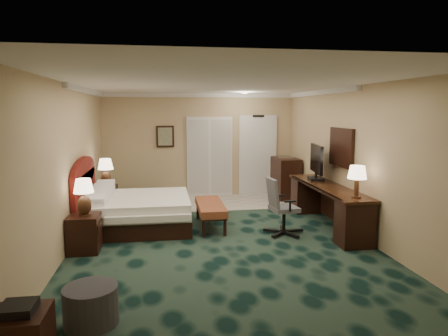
{
  "coord_description": "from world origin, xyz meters",
  "views": [
    {
      "loc": [
        -0.96,
        -6.67,
        2.25
      ],
      "look_at": [
        0.16,
        0.6,
        1.2
      ],
      "focal_mm": 32.0,
      "sensor_mm": 36.0,
      "label": 1
    }
  ],
  "objects": [
    {
      "name": "floor",
      "position": [
        0.0,
        0.0,
        0.0
      ],
      "size": [
        5.0,
        7.5,
        0.0
      ],
      "primitive_type": "cube",
      "color": "black",
      "rests_on": "ground"
    },
    {
      "name": "ceiling",
      "position": [
        0.0,
        0.0,
        2.7
      ],
      "size": [
        5.0,
        7.5,
        0.0
      ],
      "primitive_type": "cube",
      "color": "silver",
      "rests_on": "wall_back"
    },
    {
      "name": "wall_back",
      "position": [
        0.0,
        3.75,
        1.35
      ],
      "size": [
        5.0,
        0.0,
        2.7
      ],
      "primitive_type": "cube",
      "color": "tan",
      "rests_on": "ground"
    },
    {
      "name": "wall_front",
      "position": [
        0.0,
        -3.75,
        1.35
      ],
      "size": [
        5.0,
        0.0,
        2.7
      ],
      "primitive_type": "cube",
      "color": "tan",
      "rests_on": "ground"
    },
    {
      "name": "wall_left",
      "position": [
        -2.5,
        0.0,
        1.35
      ],
      "size": [
        0.0,
        7.5,
        2.7
      ],
      "primitive_type": "cube",
      "color": "tan",
      "rests_on": "ground"
    },
    {
      "name": "wall_right",
      "position": [
        2.5,
        0.0,
        1.35
      ],
      "size": [
        0.0,
        7.5,
        2.7
      ],
      "primitive_type": "cube",
      "color": "tan",
      "rests_on": "ground"
    },
    {
      "name": "crown_molding",
      "position": [
        0.0,
        0.0,
        2.65
      ],
      "size": [
        5.0,
        7.5,
        0.1
      ],
      "primitive_type": null,
      "color": "silver",
      "rests_on": "wall_back"
    },
    {
      "name": "tile_patch",
      "position": [
        0.9,
        2.9,
        0.01
      ],
      "size": [
        3.2,
        1.7,
        0.01
      ],
      "primitive_type": "cube",
      "color": "#B1A999",
      "rests_on": "ground"
    },
    {
      "name": "headboard",
      "position": [
        -2.44,
        1.0,
        0.7
      ],
      "size": [
        0.12,
        2.0,
        1.4
      ],
      "primitive_type": null,
      "color": "#4D0808",
      "rests_on": "ground"
    },
    {
      "name": "entry_door",
      "position": [
        1.55,
        3.72,
        1.05
      ],
      "size": [
        1.02,
        0.06,
        2.18
      ],
      "primitive_type": "cube",
      "color": "silver",
      "rests_on": "ground"
    },
    {
      "name": "closet_doors",
      "position": [
        0.25,
        3.71,
        1.05
      ],
      "size": [
        1.2,
        0.06,
        2.1
      ],
      "primitive_type": "cube",
      "color": "#BCB7B1",
      "rests_on": "ground"
    },
    {
      "name": "wall_art",
      "position": [
        -0.9,
        3.71,
        1.6
      ],
      "size": [
        0.45,
        0.06,
        0.55
      ],
      "primitive_type": "cube",
      "color": "#536459",
      "rests_on": "wall_back"
    },
    {
      "name": "wall_mirror",
      "position": [
        2.46,
        0.6,
        1.55
      ],
      "size": [
        0.05,
        0.95,
        0.75
      ],
      "primitive_type": "cube",
      "color": "white",
      "rests_on": "wall_right"
    },
    {
      "name": "bed",
      "position": [
        -1.44,
        1.03,
        0.3
      ],
      "size": [
        1.92,
        1.78,
        0.61
      ],
      "primitive_type": "cube",
      "color": "white",
      "rests_on": "ground"
    },
    {
      "name": "nightstand_near",
      "position": [
        -2.24,
        -0.2,
        0.3
      ],
      "size": [
        0.48,
        0.55,
        0.6
      ],
      "primitive_type": "cube",
      "color": "black",
      "rests_on": "ground"
    },
    {
      "name": "nightstand_far",
      "position": [
        -2.24,
        2.29,
        0.3
      ],
      "size": [
        0.48,
        0.55,
        0.6
      ],
      "primitive_type": "cube",
      "color": "black",
      "rests_on": "ground"
    },
    {
      "name": "lamp_near",
      "position": [
        -2.22,
        -0.22,
        0.89
      ],
      "size": [
        0.39,
        0.39,
        0.59
      ],
      "primitive_type": null,
      "rotation": [
        0.0,
        0.0,
        0.28
      ],
      "color": "black",
      "rests_on": "nightstand_near"
    },
    {
      "name": "lamp_far",
      "position": [
        -2.21,
        2.23,
        0.91
      ],
      "size": [
        0.4,
        0.4,
        0.62
      ],
      "primitive_type": null,
      "rotation": [
        0.0,
        0.0,
        -0.24
      ],
      "color": "black",
      "rests_on": "nightstand_far"
    },
    {
      "name": "bed_bench",
      "position": [
        -0.07,
        0.85,
        0.24
      ],
      "size": [
        0.49,
        1.41,
        0.48
      ],
      "primitive_type": "cube",
      "rotation": [
        0.0,
        0.0,
        -0.0
      ],
      "color": "maroon",
      "rests_on": "ground"
    },
    {
      "name": "ottoman",
      "position": [
        -1.75,
        -2.52,
        0.21
      ],
      "size": [
        0.6,
        0.6,
        0.41
      ],
      "primitive_type": "cylinder",
      "rotation": [
        0.0,
        0.0,
        0.04
      ],
      "color": "#353535",
      "rests_on": "ground"
    },
    {
      "name": "desk",
      "position": [
        2.18,
        0.54,
        0.41
      ],
      "size": [
        0.61,
        2.82,
        0.81
      ],
      "primitive_type": "cube",
      "color": "black",
      "rests_on": "ground"
    },
    {
      "name": "tv",
      "position": [
        2.2,
        1.18,
        1.19
      ],
      "size": [
        0.23,
        0.96,
        0.74
      ],
      "primitive_type": "cube",
      "rotation": [
        0.0,
        0.0,
        -0.16
      ],
      "color": "black",
      "rests_on": "desk"
    },
    {
      "name": "desk_lamp",
      "position": [
        2.21,
        -0.57,
        1.09
      ],
      "size": [
        0.37,
        0.37,
        0.55
      ],
      "primitive_type": null,
      "rotation": [
        0.0,
        0.0,
        0.21
      ],
      "color": "black",
      "rests_on": "desk"
    },
    {
      "name": "desk_chair",
      "position": [
        1.21,
        0.19,
        0.53
      ],
      "size": [
        0.68,
        0.64,
        1.05
      ],
      "primitive_type": null,
      "rotation": [
        0.0,
        0.0,
        0.12
      ],
      "color": "#585858",
      "rests_on": "ground"
    },
    {
      "name": "minibar",
      "position": [
        2.17,
        3.2,
        0.52
      ],
      "size": [
        0.55,
        0.99,
        1.05
      ],
      "primitive_type": "cube",
      "color": "black",
      "rests_on": "ground"
    }
  ]
}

